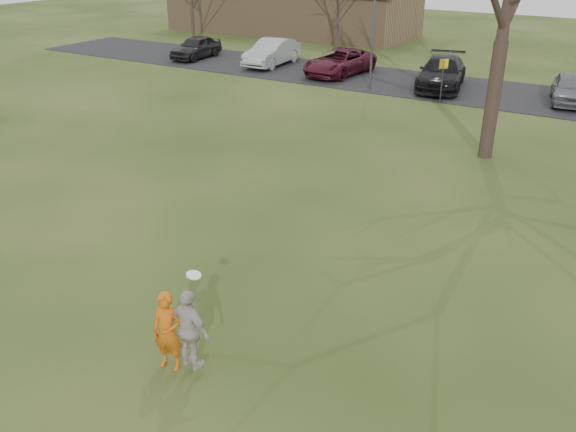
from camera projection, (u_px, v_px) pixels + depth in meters
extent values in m
plane|color=#1E380F|center=(183.00, 360.00, 11.81)|extent=(120.00, 120.00, 0.00)
cube|color=black|center=(496.00, 94.00, 31.21)|extent=(62.00, 6.50, 0.04)
imported|color=#CC5F10|center=(168.00, 331.00, 11.28)|extent=(0.67, 0.52, 1.64)
imported|color=black|center=(196.00, 47.00, 39.61)|extent=(1.93, 4.28, 1.43)
imported|color=#A7A9AD|center=(272.00, 52.00, 37.45)|extent=(1.91, 4.91, 1.59)
imported|color=#4C1222|center=(339.00, 62.00, 35.02)|extent=(2.92, 5.41, 1.44)
imported|color=black|center=(442.00, 73.00, 31.99)|extent=(3.28, 5.83, 1.60)
imported|color=slate|center=(570.00, 88.00, 29.18)|extent=(2.37, 4.36, 1.41)
imported|color=#BCADA9|center=(190.00, 330.00, 11.04)|extent=(1.01, 0.51, 1.66)
cylinder|color=white|center=(194.00, 275.00, 10.56)|extent=(0.27, 0.27, 0.09)
cube|color=#8C6D4C|center=(292.00, 10.00, 49.85)|extent=(20.00, 8.00, 3.50)
cylinder|color=#47474C|center=(373.00, 32.00, 30.78)|extent=(0.12, 0.12, 6.00)
cylinder|color=#47474C|center=(442.00, 81.00, 29.39)|extent=(0.06, 0.06, 2.00)
cube|color=yellow|center=(444.00, 64.00, 29.03)|extent=(0.35, 0.35, 0.45)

